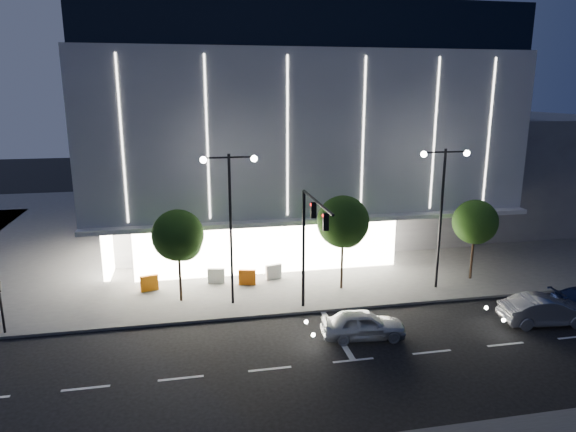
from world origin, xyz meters
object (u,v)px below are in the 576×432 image
at_px(tree_left, 178,238).
at_px(tree_mid, 343,225).
at_px(tree_right, 475,224).
at_px(barrier_c, 247,277).
at_px(barrier_a, 149,283).
at_px(barrier_b, 216,276).
at_px(street_lamp_east, 442,198).
at_px(street_lamp_west, 230,208).
at_px(traffic_mast, 310,232).
at_px(barrier_d, 274,272).
at_px(car_lead, 363,324).
at_px(ped_signal_far, 1,301).
at_px(car_second, 545,310).

height_order(tree_left, tree_mid, tree_mid).
relative_size(tree_right, barrier_c, 5.01).
height_order(tree_mid, barrier_a, tree_mid).
height_order(tree_left, barrier_b, tree_left).
distance_m(street_lamp_east, barrier_b, 15.14).
bearing_deg(barrier_b, street_lamp_east, -3.35).
distance_m(street_lamp_west, street_lamp_east, 13.00).
height_order(barrier_b, barrier_c, same).
distance_m(tree_right, barrier_a, 21.31).
bearing_deg(traffic_mast, tree_left, 152.16).
relative_size(street_lamp_east, barrier_d, 8.18).
bearing_deg(car_lead, tree_left, 60.75).
bearing_deg(tree_right, street_lamp_west, -176.36).
bearing_deg(barrier_d, ped_signal_far, -178.12).
distance_m(tree_left, tree_right, 19.00).
height_order(barrier_c, barrier_d, same).
height_order(tree_right, barrier_b, tree_right).
height_order(street_lamp_west, street_lamp_east, same).
height_order(car_second, barrier_b, car_second).
bearing_deg(barrier_b, barrier_a, -162.43).
bearing_deg(car_second, barrier_b, 67.14).
xyz_separation_m(tree_mid, barrier_c, (-5.83, 1.73, -3.68)).
height_order(tree_left, barrier_d, tree_left).
bearing_deg(car_second, car_lead, 93.24).
xyz_separation_m(ped_signal_far, car_second, (28.44, -4.28, -1.10)).
xyz_separation_m(tree_left, barrier_d, (6.02, 2.44, -3.38)).
bearing_deg(barrier_b, car_second, -17.52).
xyz_separation_m(street_lamp_east, barrier_b, (-13.75, 3.44, -5.31)).
relative_size(car_lead, barrier_d, 3.94).
xyz_separation_m(car_second, barrier_d, (-13.40, 9.24, -0.14)).
bearing_deg(street_lamp_east, tree_right, 18.63).
bearing_deg(street_lamp_west, traffic_mast, -33.65).
bearing_deg(car_second, barrier_d, 60.75).
relative_size(street_lamp_east, car_second, 1.87).
xyz_separation_m(tree_left, barrier_c, (4.17, 1.73, -3.38)).
distance_m(tree_left, barrier_a, 4.36).
distance_m(street_lamp_east, car_second, 8.48).
xyz_separation_m(street_lamp_east, barrier_d, (-9.96, 3.46, -5.31)).
xyz_separation_m(street_lamp_west, ped_signal_far, (-12.00, -1.50, -4.07)).
xyz_separation_m(ped_signal_far, barrier_b, (11.25, 4.94, -1.24)).
bearing_deg(tree_mid, traffic_mast, -129.42).
height_order(car_lead, barrier_c, car_lead).
relative_size(traffic_mast, tree_right, 1.28).
bearing_deg(traffic_mast, barrier_b, 127.92).
height_order(ped_signal_far, barrier_c, ped_signal_far).
bearing_deg(street_lamp_east, barrier_d, 160.86).
xyz_separation_m(car_second, barrier_b, (-17.19, 9.22, -0.14)).
bearing_deg(traffic_mast, car_second, -14.08).
height_order(street_lamp_east, barrier_a, street_lamp_east).
distance_m(tree_mid, barrier_b, 8.94).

